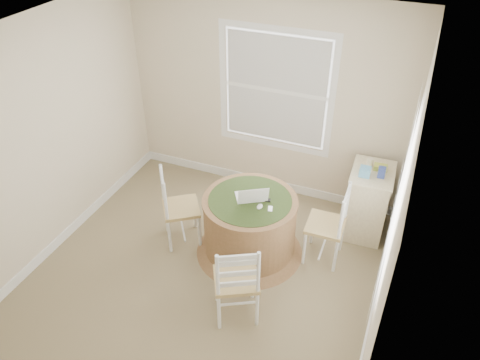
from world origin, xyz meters
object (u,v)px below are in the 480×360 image
at_px(chair_left, 181,207).
at_px(corner_chest, 367,202).
at_px(chair_right, 326,225).
at_px(laptop, 252,197).
at_px(chair_near, 236,279).
at_px(round_table, 250,224).

bearing_deg(chair_left, corner_chest, -98.63).
xyz_separation_m(chair_right, laptop, (-0.79, -0.21, 0.30)).
relative_size(chair_near, laptop, 2.23).
xyz_separation_m(round_table, chair_near, (0.20, -0.87, 0.07)).
bearing_deg(corner_chest, chair_near, -120.83).
xyz_separation_m(chair_left, laptop, (0.81, 0.13, 0.30)).
bearing_deg(round_table, chair_near, -92.20).
relative_size(chair_right, laptop, 2.23).
bearing_deg(chair_near, laptop, -106.19).
distance_m(chair_left, chair_near, 1.27).
height_order(chair_left, laptop, laptop).
relative_size(chair_left, chair_near, 1.00).
xyz_separation_m(chair_left, chair_right, (1.60, 0.33, 0.00)).
relative_size(round_table, chair_near, 1.29).
xyz_separation_m(round_table, chair_right, (0.80, 0.23, 0.07)).
bearing_deg(chair_near, corner_chest, -146.81).
bearing_deg(corner_chest, chair_left, -155.74).
bearing_deg(laptop, chair_left, -22.55).
height_order(round_table, chair_right, chair_right).
distance_m(round_table, chair_left, 0.81).
bearing_deg(round_table, chair_left, 172.25).
bearing_deg(chair_left, chair_near, -162.76).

